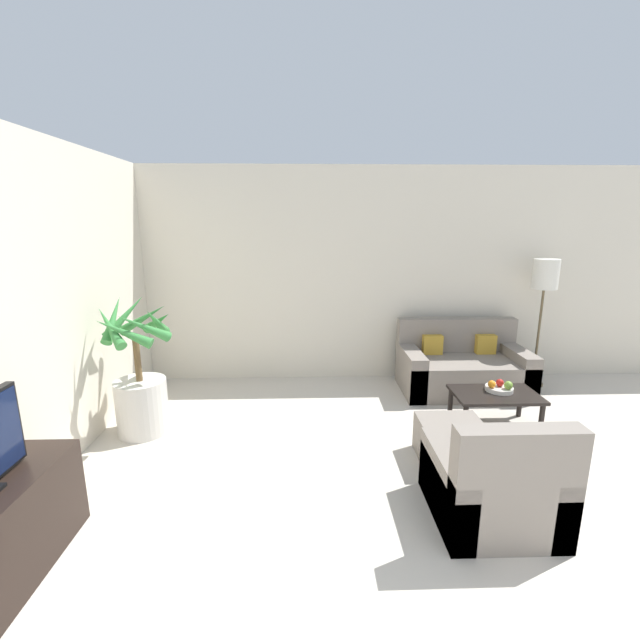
{
  "coord_description": "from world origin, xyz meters",
  "views": [
    {
      "loc": [
        -1.54,
        0.31,
        2.04
      ],
      "look_at": [
        -1.4,
        4.77,
        1.0
      ],
      "focal_mm": 24.0,
      "sensor_mm": 36.0,
      "label": 1
    }
  ],
  "objects_px": {
    "floor_lamp": "(545,281)",
    "armchair": "(493,486)",
    "apple_red": "(500,383)",
    "potted_palm": "(140,386)",
    "orange_fruit": "(492,384)",
    "ottoman": "(451,442)",
    "apple_green": "(508,385)",
    "sofa_loveseat": "(462,368)",
    "fruit_bowl": "(499,389)",
    "coffee_table": "(495,398)"
  },
  "relations": [
    {
      "from": "floor_lamp",
      "to": "armchair",
      "type": "xyz_separation_m",
      "value": [
        -1.6,
        -2.48,
        -1.07
      ]
    },
    {
      "from": "apple_red",
      "to": "armchair",
      "type": "bearing_deg",
      "value": -115.09
    },
    {
      "from": "potted_palm",
      "to": "armchair",
      "type": "bearing_deg",
      "value": -25.32
    },
    {
      "from": "orange_fruit",
      "to": "ottoman",
      "type": "relative_size",
      "value": 0.14
    },
    {
      "from": "floor_lamp",
      "to": "apple_green",
      "type": "distance_m",
      "value": 1.67
    },
    {
      "from": "sofa_loveseat",
      "to": "apple_red",
      "type": "bearing_deg",
      "value": -86.7
    },
    {
      "from": "fruit_bowl",
      "to": "sofa_loveseat",
      "type": "bearing_deg",
      "value": 92.82
    },
    {
      "from": "fruit_bowl",
      "to": "ottoman",
      "type": "height_order",
      "value": "fruit_bowl"
    },
    {
      "from": "potted_palm",
      "to": "orange_fruit",
      "type": "height_order",
      "value": "potted_palm"
    },
    {
      "from": "sofa_loveseat",
      "to": "apple_green",
      "type": "relative_size",
      "value": 17.89
    },
    {
      "from": "coffee_table",
      "to": "orange_fruit",
      "type": "bearing_deg",
      "value": 130.49
    },
    {
      "from": "orange_fruit",
      "to": "ottoman",
      "type": "height_order",
      "value": "orange_fruit"
    },
    {
      "from": "potted_palm",
      "to": "apple_red",
      "type": "bearing_deg",
      "value": 1.28
    },
    {
      "from": "sofa_loveseat",
      "to": "armchair",
      "type": "xyz_separation_m",
      "value": [
        -0.63,
        -2.34,
        -0.01
      ]
    },
    {
      "from": "potted_palm",
      "to": "ottoman",
      "type": "xyz_separation_m",
      "value": [
        2.86,
        -0.61,
        -0.3
      ]
    },
    {
      "from": "potted_palm",
      "to": "orange_fruit",
      "type": "relative_size",
      "value": 18.02
    },
    {
      "from": "potted_palm",
      "to": "apple_red",
      "type": "distance_m",
      "value": 3.57
    },
    {
      "from": "apple_green",
      "to": "orange_fruit",
      "type": "relative_size",
      "value": 1.1
    },
    {
      "from": "floor_lamp",
      "to": "coffee_table",
      "type": "relative_size",
      "value": 1.9
    },
    {
      "from": "potted_palm",
      "to": "coffee_table",
      "type": "bearing_deg",
      "value": 0.16
    },
    {
      "from": "potted_palm",
      "to": "fruit_bowl",
      "type": "xyz_separation_m",
      "value": [
        3.56,
        0.07,
        -0.1
      ]
    },
    {
      "from": "apple_green",
      "to": "ottoman",
      "type": "height_order",
      "value": "apple_green"
    },
    {
      "from": "sofa_loveseat",
      "to": "ottoman",
      "type": "bearing_deg",
      "value": -112.54
    },
    {
      "from": "ottoman",
      "to": "potted_palm",
      "type": "bearing_deg",
      "value": 168.01
    },
    {
      "from": "sofa_loveseat",
      "to": "ottoman",
      "type": "height_order",
      "value": "sofa_loveseat"
    },
    {
      "from": "armchair",
      "to": "potted_palm",
      "type": "bearing_deg",
      "value": 154.68
    },
    {
      "from": "coffee_table",
      "to": "orange_fruit",
      "type": "relative_size",
      "value": 11.07
    },
    {
      "from": "floor_lamp",
      "to": "coffee_table",
      "type": "distance_m",
      "value": 1.8
    },
    {
      "from": "coffee_table",
      "to": "apple_green",
      "type": "relative_size",
      "value": 10.03
    },
    {
      "from": "sofa_loveseat",
      "to": "orange_fruit",
      "type": "bearing_deg",
      "value": -92.77
    },
    {
      "from": "potted_palm",
      "to": "apple_green",
      "type": "bearing_deg",
      "value": 0.02
    },
    {
      "from": "potted_palm",
      "to": "apple_green",
      "type": "relative_size",
      "value": 16.33
    },
    {
      "from": "sofa_loveseat",
      "to": "coffee_table",
      "type": "xyz_separation_m",
      "value": [
        -0.01,
        -0.97,
        0.03
      ]
    },
    {
      "from": "potted_palm",
      "to": "fruit_bowl",
      "type": "height_order",
      "value": "potted_palm"
    },
    {
      "from": "coffee_table",
      "to": "fruit_bowl",
      "type": "height_order",
      "value": "fruit_bowl"
    },
    {
      "from": "floor_lamp",
      "to": "ottoman",
      "type": "distance_m",
      "value": 2.64
    },
    {
      "from": "ottoman",
      "to": "armchair",
      "type": "bearing_deg",
      "value": -87.59
    },
    {
      "from": "apple_red",
      "to": "armchair",
      "type": "distance_m",
      "value": 1.61
    },
    {
      "from": "floor_lamp",
      "to": "fruit_bowl",
      "type": "bearing_deg",
      "value": -131.83
    },
    {
      "from": "floor_lamp",
      "to": "ottoman",
      "type": "xyz_separation_m",
      "value": [
        -1.64,
        -1.72,
        -1.16
      ]
    },
    {
      "from": "armchair",
      "to": "ottoman",
      "type": "distance_m",
      "value": 0.77
    },
    {
      "from": "orange_fruit",
      "to": "apple_green",
      "type": "bearing_deg",
      "value": -16.75
    },
    {
      "from": "apple_green",
      "to": "armchair",
      "type": "distance_m",
      "value": 1.56
    },
    {
      "from": "potted_palm",
      "to": "floor_lamp",
      "type": "bearing_deg",
      "value": 13.9
    },
    {
      "from": "apple_red",
      "to": "ottoman",
      "type": "xyz_separation_m",
      "value": [
        -0.71,
        -0.69,
        -0.27
      ]
    },
    {
      "from": "sofa_loveseat",
      "to": "fruit_bowl",
      "type": "bearing_deg",
      "value": -87.18
    },
    {
      "from": "potted_palm",
      "to": "orange_fruit",
      "type": "bearing_deg",
      "value": 0.75
    },
    {
      "from": "coffee_table",
      "to": "armchair",
      "type": "relative_size",
      "value": 1.0
    },
    {
      "from": "apple_green",
      "to": "ottoman",
      "type": "bearing_deg",
      "value": -141.37
    },
    {
      "from": "potted_palm",
      "to": "sofa_loveseat",
      "type": "relative_size",
      "value": 0.91
    }
  ]
}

